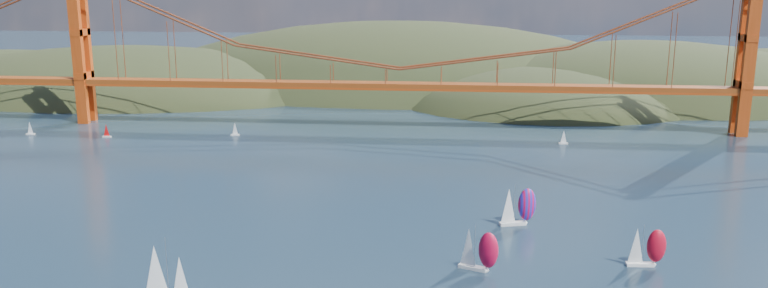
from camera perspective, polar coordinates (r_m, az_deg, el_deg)
headlands at (r=374.67m, az=9.22°, el=2.29°), size 725.00×225.00×96.00m
bridge at (r=271.13m, az=0.86°, el=7.93°), size 552.00×12.00×55.00m
sloop_navy at (r=134.26m, az=-16.48°, el=-9.76°), size 8.73×6.09×12.91m
racer_0 at (r=146.42m, az=7.16°, el=-7.95°), size 8.14×5.59×9.11m
racer_1 at (r=155.96m, az=19.32°, el=-7.38°), size 7.49×3.10×8.57m
racer_rwb at (r=172.81m, az=10.13°, el=-4.65°), size 8.64×5.00×9.68m
distant_boat_1 at (r=291.91m, az=-25.37°, el=1.11°), size 3.00×2.00×4.70m
distant_boat_2 at (r=277.00m, az=-20.40°, el=0.97°), size 3.00×2.00×4.70m
distant_boat_3 at (r=267.52m, az=-11.29°, el=1.14°), size 3.00×2.00×4.70m
distant_boat_8 at (r=256.37m, az=13.53°, el=0.51°), size 3.00×2.00×4.70m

